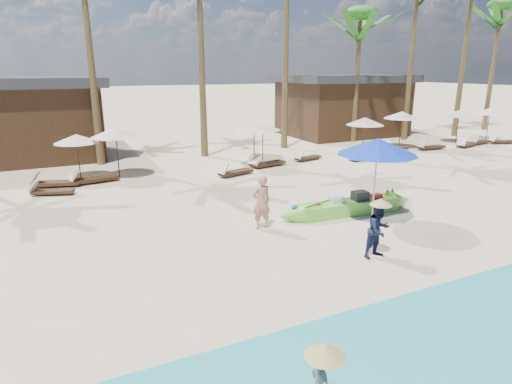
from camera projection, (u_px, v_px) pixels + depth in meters
name	position (u px, v px, depth m)	size (l,w,h in m)	color
ground	(302.00, 259.00, 11.00)	(240.00, 240.00, 0.00)	beige
wet_sand_strip	(470.00, 383.00, 6.66)	(240.00, 4.50, 0.01)	tan
green_canoe	(348.00, 207.00, 14.41)	(5.77, 0.99, 0.73)	#67CD3E
tourist	(261.00, 202.00, 12.91)	(0.61, 0.40, 1.68)	tan
vendor_green	(379.00, 230.00, 10.96)	(0.72, 0.56, 1.47)	#141938
vendor_yellow	(323.00, 381.00, 5.80)	(0.59, 0.34, 0.92)	gray
blue_umbrella	(377.00, 147.00, 13.12)	(2.49, 2.49, 2.68)	#99999E
resort_parasol_4	(76.00, 139.00, 18.59)	(1.93, 1.93, 1.99)	#362516
lounger_4_left	(50.00, 190.00, 16.57)	(1.69, 1.00, 0.55)	#362516
lounger_4_right	(53.00, 182.00, 17.69)	(2.01, 1.09, 0.65)	#362516
resort_parasol_5	(116.00, 132.00, 18.83)	(2.19, 2.19, 2.26)	#362516
lounger_5_left	(92.00, 178.00, 18.25)	(2.08, 0.92, 0.68)	#362516
resort_parasol_6	(254.00, 127.00, 20.84)	(2.14, 2.14, 2.20)	#362516
lounger_6_left	(234.00, 171.00, 19.56)	(1.87, 1.02, 0.61)	#362516
lounger_6_right	(266.00, 163.00, 21.30)	(1.97, 0.94, 0.64)	#362516
resort_parasol_7	(263.00, 126.00, 22.64)	(1.92, 1.92, 1.97)	#362516
lounger_7_left	(262.00, 163.00, 21.42)	(1.76, 0.81, 0.58)	#362516
lounger_7_right	(306.00, 157.00, 22.80)	(1.73, 0.87, 0.56)	#362516
resort_parasol_8	(365.00, 121.00, 23.42)	(2.10, 2.10, 2.16)	#362516
lounger_8_left	(363.00, 156.00, 22.86)	(1.98, 0.65, 0.67)	#362516
resort_parasol_9	(402.00, 115.00, 25.91)	(2.17, 2.17, 2.24)	#362516
lounger_9_left	(393.00, 148.00, 25.30)	(1.89, 0.69, 0.63)	#362516
lounger_9_right	(430.00, 146.00, 25.84)	(1.87, 0.66, 0.62)	#362516
resort_parasol_10	(459.00, 113.00, 27.87)	(2.07, 2.07, 2.14)	#362516
lounger_10_left	(466.00, 144.00, 26.61)	(1.76, 0.90, 0.57)	#362516
lounger_10_right	(479.00, 141.00, 27.68)	(1.84, 0.76, 0.61)	#362516
resort_parasol_11	(490.00, 111.00, 29.15)	(2.08, 2.08, 2.15)	#362516
lounger_11_left	(501.00, 141.00, 27.89)	(1.74, 0.95, 0.56)	#362516
palm_6	(360.00, 30.00, 26.94)	(2.08, 2.08, 8.51)	brown
palm_9	(499.00, 23.00, 32.43)	(2.08, 2.08, 9.82)	brown
pavilion_east	(342.00, 105.00, 31.35)	(8.80, 6.60, 4.30)	#362516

